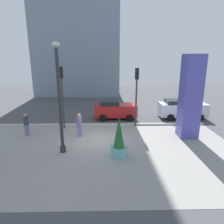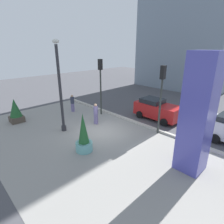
{
  "view_description": "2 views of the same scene",
  "coord_description": "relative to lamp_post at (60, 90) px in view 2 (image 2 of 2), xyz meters",
  "views": [
    {
      "loc": [
        0.7,
        -13.5,
        5.67
      ],
      "look_at": [
        1.0,
        0.0,
        2.03
      ],
      "focal_mm": 32.56,
      "sensor_mm": 36.0,
      "label": 1
    },
    {
      "loc": [
        9.71,
        -8.15,
        6.08
      ],
      "look_at": [
        1.37,
        -0.19,
        1.96
      ],
      "focal_mm": 29.85,
      "sensor_mm": 36.0,
      "label": 2
    }
  ],
  "objects": [
    {
      "name": "ground_plane",
      "position": [
        2.08,
        5.93,
        -3.16
      ],
      "size": [
        60.0,
        60.0,
        0.0
      ],
      "primitive_type": "plane",
      "color": "#47474C"
    },
    {
      "name": "plaza_pavement",
      "position": [
        2.08,
        -0.07,
        -3.16
      ],
      "size": [
        18.0,
        10.0,
        0.02
      ],
      "primitive_type": "cube",
      "color": "gray",
      "rests_on": "ground_plane"
    },
    {
      "name": "curb_strip",
      "position": [
        2.08,
        5.05,
        -3.08
      ],
      "size": [
        18.0,
        0.24,
        0.16
      ],
      "primitive_type": "cube",
      "color": "#B7B2A8",
      "rests_on": "ground_plane"
    },
    {
      "name": "lamp_post",
      "position": [
        0.0,
        0.0,
        0.0
      ],
      "size": [
        0.44,
        0.44,
        6.49
      ],
      "color": "#2D2D33",
      "rests_on": "ground_plane"
    },
    {
      "name": "art_pillar_blue",
      "position": [
        8.62,
        2.41,
        -0.21
      ],
      "size": [
        1.28,
        1.28,
        5.9
      ],
      "primitive_type": "cube",
      "color": "#4C4CAD",
      "rests_on": "ground_plane"
    },
    {
      "name": "potted_plant_near_right",
      "position": [
        3.43,
        -0.58,
        -2.2
      ],
      "size": [
        1.02,
        1.02,
        2.42
      ],
      "color": "#6BB2B2",
      "rests_on": "ground_plane"
    },
    {
      "name": "potted_plant_by_pillar",
      "position": [
        -4.25,
        -1.98,
        -2.2
      ],
      "size": [
        1.03,
        1.03,
        2.01
      ],
      "color": "#4C4238",
      "rests_on": "ground_plane"
    },
    {
      "name": "traffic_light_corner",
      "position": [
        -0.81,
        4.41,
        0.18
      ],
      "size": [
        0.28,
        0.42,
        5.0
      ],
      "color": "#333833",
      "rests_on": "ground_plane"
    },
    {
      "name": "traffic_light_far_side",
      "position": [
        5.14,
        4.8,
        0.11
      ],
      "size": [
        0.28,
        0.42,
        4.87
      ],
      "color": "#333833",
      "rests_on": "ground_plane"
    },
    {
      "name": "car_far_lane",
      "position": [
        3.48,
        7.11,
        -2.28
      ],
      "size": [
        3.94,
        2.01,
        1.75
      ],
      "color": "red",
      "rests_on": "ground_plane"
    },
    {
      "name": "pedestrian_by_curb",
      "position": [
        0.7,
        2.56,
        -2.19
      ],
      "size": [
        0.47,
        0.47,
        1.75
      ],
      "color": "slate",
      "rests_on": "ground_plane"
    },
    {
      "name": "pedestrian_on_sidewalk",
      "position": [
        -3.27,
        2.87,
        -2.23
      ],
      "size": [
        0.4,
        0.4,
        1.68
      ],
      "color": "slate",
      "rests_on": "ground_plane"
    }
  ]
}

